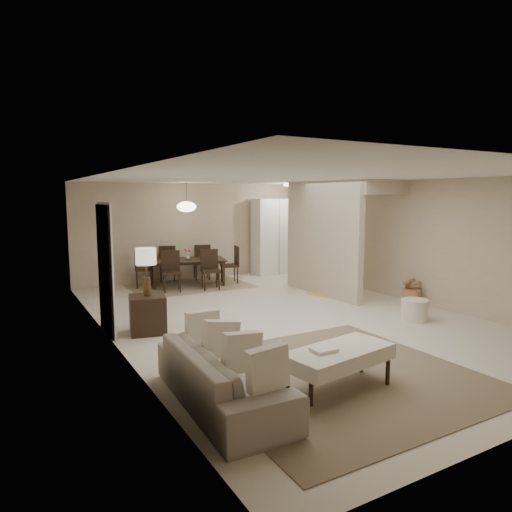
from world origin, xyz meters
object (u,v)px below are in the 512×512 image
pantry_cabinet (274,236)px  ottoman_bench (339,356)px  side_table (148,314)px  round_pouf (414,310)px  wicker_basket (411,297)px  dining_table (188,272)px  sofa (222,376)px

pantry_cabinet → ottoman_bench: bearing=-116.4°
side_table → round_pouf: 4.57m
pantry_cabinet → side_table: bearing=-141.0°
side_table → wicker_basket: bearing=-8.2°
wicker_basket → dining_table: size_ratio=0.20×
pantry_cabinet → round_pouf: 5.53m
ottoman_bench → round_pouf: 3.41m
pantry_cabinet → dining_table: (-2.76, -0.45, -0.73)m
pantry_cabinet → ottoman_bench: 7.87m
sofa → side_table: same height
side_table → ottoman_bench: bearing=-68.3°
wicker_basket → round_pouf: bearing=-135.7°
ottoman_bench → side_table: size_ratio=2.30×
pantry_cabinet → dining_table: pantry_cabinet is taller
sofa → round_pouf: sofa is taller
side_table → dining_table: (1.99, 3.40, 0.02)m
round_pouf → wicker_basket: (0.87, 0.85, -0.03)m
ottoman_bench → wicker_basket: 4.59m
pantry_cabinet → dining_table: 2.89m
sofa → side_table: 2.87m
dining_table → ottoman_bench: bearing=-82.1°
side_table → round_pouf: size_ratio=1.26×
pantry_cabinet → ottoman_bench: pantry_cabinet is taller
side_table → dining_table: size_ratio=0.33×
pantry_cabinet → ottoman_bench: size_ratio=1.52×
sofa → wicker_basket: (5.20, 2.13, -0.15)m
sofa → round_pouf: (4.33, 1.28, -0.12)m
sofa → ottoman_bench: size_ratio=1.49×
wicker_basket → dining_table: 5.22m
dining_table → side_table: bearing=-106.1°
side_table → wicker_basket: 5.21m
pantry_cabinet → wicker_basket: size_ratio=5.72×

